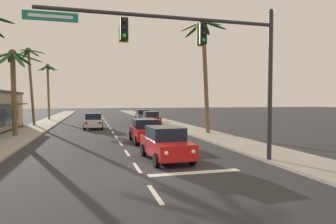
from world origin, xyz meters
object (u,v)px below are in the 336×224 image
Objects in this scene: traffic_signal_mast at (206,51)px; palm_left_second at (13,75)px; sedan_parked_nearest_kerb at (151,118)px; sedan_third_in_queue at (145,130)px; palm_right_second at (205,56)px; sedan_lead_at_stop_bar at (166,143)px; sedan_parked_mid_kerb at (143,115)px; sedan_oncoming_far at (94,121)px; palm_left_farthest at (48,79)px; palm_left_third at (30,69)px.

traffic_signal_mast is 1.52× the size of palm_left_second.
palm_left_second is (-13.35, -8.80, 4.27)m from sedan_parked_nearest_kerb.
sedan_third_in_queue is 1.00× the size of sedan_parked_nearest_kerb.
palm_right_second reaches higher than traffic_signal_mast.
sedan_lead_at_stop_bar is 1.01× the size of sedan_third_in_queue.
sedan_third_in_queue is 21.71m from sedan_parked_mid_kerb.
palm_left_second is at bearing 150.16° from sedan_third_in_queue.
palm_left_farthest reaches higher than sedan_oncoming_far.
sedan_third_in_queue is at bearing -99.46° from sedan_parked_mid_kerb.
sedan_third_in_queue is at bearing 89.00° from sedan_lead_at_stop_bar.
traffic_signal_mast is 2.46× the size of sedan_parked_nearest_kerb.
palm_left_farthest reaches higher than sedan_parked_mid_kerb.
palm_left_third is 0.90× the size of palm_right_second.
palm_left_third is at bearing 172.52° from sedan_parked_nearest_kerb.
traffic_signal_mast is 23.29m from sedan_parked_nearest_kerb.
palm_right_second is (6.04, 3.60, 6.16)m from sedan_third_in_queue.
palm_left_farthest is at bearing 87.36° from palm_left_third.
sedan_third_in_queue is 0.48× the size of palm_left_third.
sedan_parked_nearest_kerb is at bearing 103.64° from palm_right_second.
palm_left_second is 21.38m from palm_left_farthest.
sedan_oncoming_far is 12.40m from sedan_parked_mid_kerb.
sedan_oncoming_far is at bearing -154.78° from sedan_parked_nearest_kerb.
traffic_signal_mast is at bearing -80.96° from sedan_third_in_queue.
sedan_oncoming_far is 0.49× the size of palm_left_third.
sedan_lead_at_stop_bar is 18.01m from sedan_oncoming_far.
palm_left_farthest is (0.49, 10.69, -0.35)m from palm_left_third.
sedan_oncoming_far is 0.52× the size of palm_left_farthest.
sedan_parked_mid_kerb is at bearing 97.89° from palm_right_second.
traffic_signal_mast reaches higher than sedan_oncoming_far.
palm_left_second is at bearing -146.58° from sedan_parked_nearest_kerb.
sedan_oncoming_far is at bearing 100.96° from sedan_lead_at_stop_bar.
palm_left_farthest is (-13.74, 5.63, 5.53)m from sedan_parked_mid_kerb.
sedan_parked_mid_kerb is at bearing 82.47° from sedan_lead_at_stop_bar.
sedan_oncoming_far is at bearing 141.35° from palm_right_second.
traffic_signal_mast reaches higher than sedan_parked_nearest_kerb.
palm_left_second is (-6.42, -5.54, 4.27)m from sedan_oncoming_far.
palm_left_farthest is at bearing 110.60° from sedan_third_in_queue.
sedan_oncoming_far is at bearing -67.24° from palm_left_farthest.
palm_left_farthest is (-11.48, 35.31, 1.12)m from traffic_signal_mast.
sedan_parked_mid_kerb is 0.51× the size of palm_left_farthest.
sedan_parked_mid_kerb is 0.62× the size of palm_left_second.
palm_left_farthest reaches higher than sedan_parked_nearest_kerb.
traffic_signal_mast is 2.45× the size of sedan_oncoming_far.
palm_left_farthest reaches higher than palm_left_second.
sedan_third_in_queue is at bearing -149.23° from palm_right_second.
sedan_parked_nearest_kerb is 1.00× the size of sedan_parked_mid_kerb.
sedan_oncoming_far and sedan_parked_mid_kerb have the same top height.
sedan_lead_at_stop_bar is 21.24m from sedan_parked_nearest_kerb.
sedan_lead_at_stop_bar and sedan_third_in_queue have the same top height.
sedan_parked_mid_kerb is at bearing 55.04° from sedan_oncoming_far.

